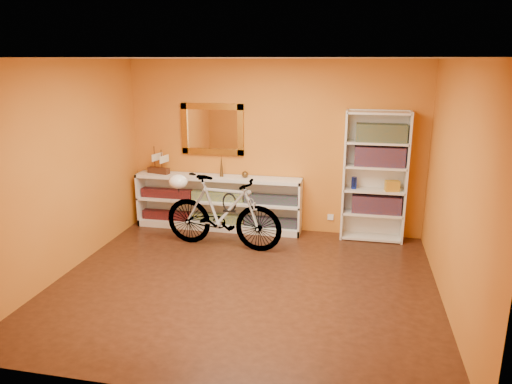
% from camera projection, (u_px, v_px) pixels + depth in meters
% --- Properties ---
extents(floor, '(4.50, 4.00, 0.01)m').
position_uv_depth(floor, '(244.00, 284.00, 5.71)').
color(floor, black).
rests_on(floor, ground).
extents(ceiling, '(4.50, 4.00, 0.01)m').
position_uv_depth(ceiling, '(242.00, 57.00, 5.00)').
color(ceiling, silver).
rests_on(ceiling, ground).
extents(back_wall, '(4.50, 0.01, 2.60)m').
position_uv_depth(back_wall, '(274.00, 147.00, 7.25)').
color(back_wall, '#BF681C').
rests_on(back_wall, ground).
extents(left_wall, '(0.01, 4.00, 2.60)m').
position_uv_depth(left_wall, '(63.00, 169.00, 5.80)').
color(left_wall, '#BF681C').
rests_on(left_wall, ground).
extents(right_wall, '(0.01, 4.00, 2.60)m').
position_uv_depth(right_wall, '(457.00, 189.00, 4.91)').
color(right_wall, '#BF681C').
rests_on(right_wall, ground).
extents(gilt_mirror, '(0.98, 0.06, 0.78)m').
position_uv_depth(gilt_mirror, '(212.00, 129.00, 7.33)').
color(gilt_mirror, '#96651B').
rests_on(gilt_mirror, back_wall).
extents(wall_socket, '(0.09, 0.02, 0.09)m').
position_uv_depth(wall_socket, '(331.00, 217.00, 7.33)').
color(wall_socket, silver).
rests_on(wall_socket, back_wall).
extents(console_unit, '(2.60, 0.35, 0.85)m').
position_uv_depth(console_unit, '(218.00, 203.00, 7.47)').
color(console_unit, silver).
rests_on(console_unit, floor).
extents(cd_row_lower, '(2.50, 0.13, 0.14)m').
position_uv_depth(cd_row_lower, '(218.00, 219.00, 7.52)').
color(cd_row_lower, black).
rests_on(cd_row_lower, console_unit).
extents(cd_row_upper, '(2.50, 0.13, 0.14)m').
position_uv_depth(cd_row_upper, '(218.00, 196.00, 7.42)').
color(cd_row_upper, navy).
rests_on(cd_row_upper, console_unit).
extents(model_ship, '(0.38, 0.22, 0.43)m').
position_uv_depth(model_ship, '(158.00, 160.00, 7.49)').
color(model_ship, '#381B0F').
rests_on(model_ship, console_unit).
extents(toy_car, '(0.00, 0.00, 0.00)m').
position_uv_depth(toy_car, '(193.00, 175.00, 7.43)').
color(toy_car, black).
rests_on(toy_car, console_unit).
extents(bronze_ornament, '(0.06, 0.06, 0.35)m').
position_uv_depth(bronze_ornament, '(221.00, 165.00, 7.29)').
color(bronze_ornament, '#503A1B').
rests_on(bronze_ornament, console_unit).
extents(decorative_orb, '(0.10, 0.10, 0.10)m').
position_uv_depth(decorative_orb, '(245.00, 174.00, 7.25)').
color(decorative_orb, '#503A1B').
rests_on(decorative_orb, console_unit).
extents(bookcase, '(0.90, 0.30, 1.90)m').
position_uv_depth(bookcase, '(375.00, 177.00, 6.89)').
color(bookcase, silver).
rests_on(bookcase, floor).
extents(book_row_a, '(0.70, 0.22, 0.26)m').
position_uv_depth(book_row_a, '(376.00, 204.00, 6.98)').
color(book_row_a, maroon).
rests_on(book_row_a, bookcase).
extents(book_row_b, '(0.70, 0.22, 0.28)m').
position_uv_depth(book_row_b, '(380.00, 156.00, 6.79)').
color(book_row_b, maroon).
rests_on(book_row_b, bookcase).
extents(book_row_c, '(0.70, 0.22, 0.25)m').
position_uv_depth(book_row_c, '(381.00, 133.00, 6.70)').
color(book_row_c, '#16414F').
rests_on(book_row_c, bookcase).
extents(travel_mug, '(0.08, 0.08, 0.17)m').
position_uv_depth(travel_mug, '(354.00, 183.00, 6.95)').
color(travel_mug, '#16289C').
rests_on(travel_mug, bookcase).
extents(red_tin, '(0.16, 0.16, 0.20)m').
position_uv_depth(red_tin, '(363.00, 134.00, 6.79)').
color(red_tin, maroon).
rests_on(red_tin, bookcase).
extents(yellow_bag, '(0.21, 0.16, 0.15)m').
position_uv_depth(yellow_bag, '(392.00, 186.00, 6.83)').
color(yellow_bag, '#C08721').
rests_on(yellow_bag, bookcase).
extents(bicycle, '(0.64, 1.80, 1.04)m').
position_uv_depth(bicycle, '(223.00, 212.00, 6.70)').
color(bicycle, silver).
rests_on(bicycle, floor).
extents(helmet, '(0.27, 0.26, 0.20)m').
position_uv_depth(helmet, '(178.00, 182.00, 6.79)').
color(helmet, white).
rests_on(helmet, bicycle).
extents(u_lock, '(0.20, 0.02, 0.20)m').
position_uv_depth(u_lock, '(229.00, 202.00, 6.62)').
color(u_lock, black).
rests_on(u_lock, bicycle).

